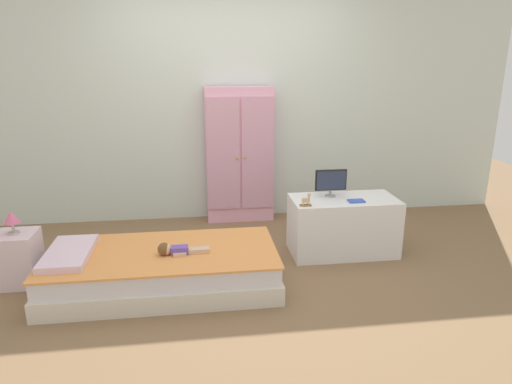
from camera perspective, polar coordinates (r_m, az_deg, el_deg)
name	(u,v)px	position (r m, az deg, el deg)	size (l,w,h in m)	color
ground_plane	(246,277)	(3.83, -1.32, -10.75)	(10.00, 10.00, 0.02)	brown
back_wall	(228,97)	(4.99, -3.51, 11.93)	(6.40, 0.05, 2.70)	silver
bed	(163,269)	(3.67, -11.65, -9.57)	(1.78, 0.86, 0.31)	silver
pillow	(69,253)	(3.71, -22.61, -7.14)	(0.32, 0.61, 0.05)	silver
doll	(174,250)	(3.52, -10.36, -7.19)	(0.39, 0.13, 0.10)	#6B4CB2
nightstand	(18,259)	(4.09, -27.89, -7.46)	(0.31, 0.31, 0.43)	silver
table_lamp	(12,218)	(3.98, -28.54, -2.96)	(0.12, 0.12, 0.18)	#B7B2AD
wardrobe	(240,155)	(4.92, -2.08, 4.67)	(0.73, 0.26, 1.47)	#EFADCC
tv_stand	(343,226)	(4.25, 10.94, -4.20)	(0.96, 0.49, 0.53)	white
tv_monitor	(331,181)	(4.17, 9.46, 1.37)	(0.29, 0.10, 0.25)	#99999E
rocking_horse_toy	(307,200)	(3.89, 6.44, -0.99)	(0.10, 0.04, 0.12)	#8E6642
book_blue	(356,201)	(4.09, 12.58, -1.11)	(0.14, 0.09, 0.02)	blue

